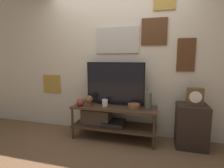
{
  "coord_description": "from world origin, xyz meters",
  "views": [
    {
      "loc": [
        0.73,
        -2.47,
        1.35
      ],
      "look_at": [
        -0.04,
        0.28,
        0.94
      ],
      "focal_mm": 28.0,
      "sensor_mm": 36.0,
      "label": 1
    }
  ],
  "objects_px": {
    "television": "(115,83)",
    "decorative_bust": "(89,100)",
    "candle_jar": "(105,103)",
    "mantel_clock": "(195,96)",
    "vase_tall_ceramic": "(148,101)",
    "vase_round_glass": "(80,102)",
    "vase_wide_bowl": "(134,106)"
  },
  "relations": [
    {
      "from": "vase_tall_ceramic",
      "to": "mantel_clock",
      "type": "distance_m",
      "value": 0.69
    },
    {
      "from": "vase_wide_bowl",
      "to": "vase_tall_ceramic",
      "type": "xyz_separation_m",
      "value": [
        0.22,
        0.03,
        0.1
      ]
    },
    {
      "from": "television",
      "to": "candle_jar",
      "type": "bearing_deg",
      "value": -133.96
    },
    {
      "from": "television",
      "to": "decorative_bust",
      "type": "relative_size",
      "value": 5.63
    },
    {
      "from": "vase_round_glass",
      "to": "decorative_bust",
      "type": "distance_m",
      "value": 0.15
    },
    {
      "from": "decorative_bust",
      "to": "candle_jar",
      "type": "bearing_deg",
      "value": 8.97
    },
    {
      "from": "television",
      "to": "vase_tall_ceramic",
      "type": "relative_size",
      "value": 3.65
    },
    {
      "from": "television",
      "to": "vase_wide_bowl",
      "type": "xyz_separation_m",
      "value": [
        0.35,
        -0.15,
        -0.34
      ]
    },
    {
      "from": "television",
      "to": "mantel_clock",
      "type": "relative_size",
      "value": 3.92
    },
    {
      "from": "vase_wide_bowl",
      "to": "mantel_clock",
      "type": "relative_size",
      "value": 0.76
    },
    {
      "from": "candle_jar",
      "to": "decorative_bust",
      "type": "relative_size",
      "value": 0.65
    },
    {
      "from": "vase_round_glass",
      "to": "television",
      "type": "bearing_deg",
      "value": 23.39
    },
    {
      "from": "mantel_clock",
      "to": "vase_wide_bowl",
      "type": "bearing_deg",
      "value": -173.9
    },
    {
      "from": "television",
      "to": "mantel_clock",
      "type": "xyz_separation_m",
      "value": [
        1.25,
        -0.06,
        -0.14
      ]
    },
    {
      "from": "candle_jar",
      "to": "decorative_bust",
      "type": "distance_m",
      "value": 0.28
    },
    {
      "from": "candle_jar",
      "to": "television",
      "type": "bearing_deg",
      "value": 46.04
    },
    {
      "from": "television",
      "to": "vase_round_glass",
      "type": "distance_m",
      "value": 0.67
    },
    {
      "from": "television",
      "to": "vase_wide_bowl",
      "type": "bearing_deg",
      "value": -23.66
    },
    {
      "from": "television",
      "to": "vase_wide_bowl",
      "type": "height_order",
      "value": "television"
    },
    {
      "from": "vase_wide_bowl",
      "to": "decorative_bust",
      "type": "bearing_deg",
      "value": -177.55
    },
    {
      "from": "vase_wide_bowl",
      "to": "decorative_bust",
      "type": "height_order",
      "value": "decorative_bust"
    },
    {
      "from": "candle_jar",
      "to": "mantel_clock",
      "type": "distance_m",
      "value": 1.41
    },
    {
      "from": "vase_wide_bowl",
      "to": "vase_tall_ceramic",
      "type": "distance_m",
      "value": 0.24
    },
    {
      "from": "decorative_bust",
      "to": "vase_round_glass",
      "type": "bearing_deg",
      "value": -160.34
    },
    {
      "from": "vase_wide_bowl",
      "to": "vase_round_glass",
      "type": "distance_m",
      "value": 0.9
    },
    {
      "from": "television",
      "to": "vase_wide_bowl",
      "type": "distance_m",
      "value": 0.51
    },
    {
      "from": "mantel_clock",
      "to": "vase_tall_ceramic",
      "type": "bearing_deg",
      "value": -174.74
    },
    {
      "from": "mantel_clock",
      "to": "vase_round_glass",
      "type": "bearing_deg",
      "value": -174.36
    },
    {
      "from": "vase_wide_bowl",
      "to": "candle_jar",
      "type": "distance_m",
      "value": 0.49
    },
    {
      "from": "vase_wide_bowl",
      "to": "decorative_bust",
      "type": "distance_m",
      "value": 0.77
    },
    {
      "from": "vase_tall_ceramic",
      "to": "mantel_clock",
      "type": "bearing_deg",
      "value": 5.26
    },
    {
      "from": "vase_tall_ceramic",
      "to": "vase_wide_bowl",
      "type": "bearing_deg",
      "value": -171.31
    }
  ]
}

